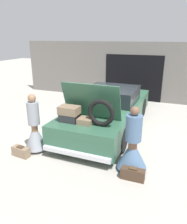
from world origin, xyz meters
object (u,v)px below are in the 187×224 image
at_px(person_right, 132,149).
at_px(person_left, 35,131).
at_px(suitcase_beside_right_person, 133,174).
at_px(car, 109,110).
at_px(suitcase_beside_left_person, 21,152).

bearing_deg(person_right, person_left, 89.76).
distance_m(person_right, suitcase_beside_right_person, 0.58).
distance_m(person_left, person_right, 2.68).
relative_size(person_right, suitcase_beside_right_person, 3.00).
height_order(person_left, person_right, person_left).
height_order(car, person_right, car).
bearing_deg(suitcase_beside_left_person, suitcase_beside_right_person, 2.28).
bearing_deg(suitcase_beside_left_person, person_right, 9.82).
xyz_separation_m(car, person_left, (-1.34, -2.36, -0.04)).
bearing_deg(person_right, car, 28.72).
relative_size(person_left, person_right, 1.02).
bearing_deg(person_left, suitcase_beside_right_person, 86.28).
bearing_deg(suitcase_beside_right_person, car, 118.58).
distance_m(person_left, suitcase_beside_left_person, 0.64).
height_order(person_left, suitcase_beside_left_person, person_left).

